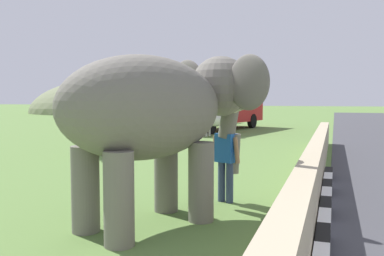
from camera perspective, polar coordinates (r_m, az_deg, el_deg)
The scene contains 8 objects.
barrier_parapet at distance 6.32m, azimuth 14.87°, elevation -10.79°, with size 28.00×0.36×1.00m, color tan.
elephant at distance 7.01m, azimuth -4.15°, elevation 2.46°, with size 4.01×3.30×2.92m.
person_handler at distance 8.44m, azimuth 4.66°, elevation -3.97°, with size 0.37×0.64×1.66m.
bus_red at distance 27.37m, azimuth 3.52°, elevation 4.06°, with size 9.70×4.56×3.50m.
cow_near at distance 15.47m, azimuth -13.58°, elevation -0.59°, with size 1.82×1.37×1.23m.
cow_mid at distance 22.70m, azimuth 3.31°, elevation 0.99°, with size 0.88×1.93×1.23m.
cow_far at distance 34.78m, azimuth 5.16°, elevation 2.07°, with size 1.93×0.98×1.23m.
hill_east at distance 66.81m, azimuth -8.74°, elevation 2.27°, with size 33.44×26.75×11.01m.
Camera 1 is at (-4.10, 3.22, 2.11)m, focal length 38.83 mm.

